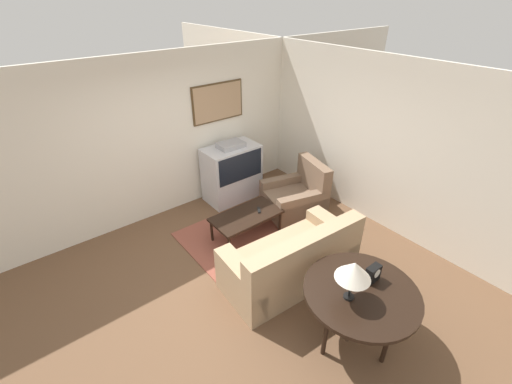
% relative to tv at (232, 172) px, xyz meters
% --- Properties ---
extents(ground_plane, '(12.00, 12.00, 0.00)m').
position_rel_tv_xyz_m(ground_plane, '(-1.13, -1.74, -0.53)').
color(ground_plane, brown).
extents(wall_back, '(12.00, 0.10, 2.70)m').
position_rel_tv_xyz_m(wall_back, '(-1.11, 0.39, 0.82)').
color(wall_back, silver).
rests_on(wall_back, ground_plane).
extents(wall_right, '(0.06, 12.00, 2.70)m').
position_rel_tv_xyz_m(wall_right, '(1.50, -1.74, 0.82)').
color(wall_right, silver).
rests_on(wall_right, ground_plane).
extents(area_rug, '(2.09, 1.59, 0.01)m').
position_rel_tv_xyz_m(area_rug, '(-0.43, -1.12, -0.53)').
color(area_rug, brown).
rests_on(area_rug, ground_plane).
extents(tv, '(1.01, 0.59, 1.13)m').
position_rel_tv_xyz_m(tv, '(0.00, 0.00, 0.00)').
color(tv, silver).
rests_on(tv, ground_plane).
extents(couch, '(1.86, 0.98, 0.92)m').
position_rel_tv_xyz_m(couch, '(-0.62, -2.28, -0.20)').
color(couch, tan).
rests_on(couch, ground_plane).
extents(armchair, '(1.13, 1.06, 0.93)m').
position_rel_tv_xyz_m(armchair, '(0.61, -1.10, -0.25)').
color(armchair, brown).
rests_on(armchair, ground_plane).
extents(coffee_table, '(1.10, 0.59, 0.43)m').
position_rel_tv_xyz_m(coffee_table, '(-0.52, -1.14, -0.15)').
color(coffee_table, black).
rests_on(coffee_table, ground_plane).
extents(console_table, '(1.23, 1.23, 0.74)m').
position_rel_tv_xyz_m(console_table, '(-0.68, -3.39, 0.14)').
color(console_table, black).
rests_on(console_table, ground_plane).
extents(table_lamp, '(0.36, 0.36, 0.48)m').
position_rel_tv_xyz_m(table_lamp, '(-0.86, -3.35, 0.58)').
color(table_lamp, black).
rests_on(table_lamp, console_table).
extents(mantel_clock, '(0.18, 0.10, 0.19)m').
position_rel_tv_xyz_m(mantel_clock, '(-0.47, -3.35, 0.30)').
color(mantel_clock, black).
rests_on(mantel_clock, console_table).
extents(remote, '(0.12, 0.16, 0.02)m').
position_rel_tv_xyz_m(remote, '(-0.30, -1.17, -0.10)').
color(remote, black).
rests_on(remote, coffee_table).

